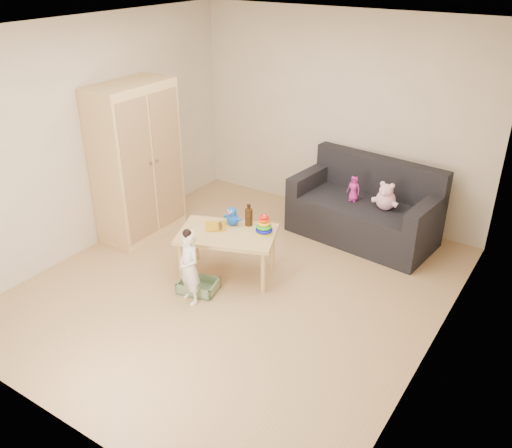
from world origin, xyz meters
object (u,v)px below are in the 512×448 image
Objects in this scene: sofa at (362,220)px; toddler at (189,268)px; play_table at (228,254)px; wardrobe at (137,162)px.

sofa is 2.21× the size of toddler.
play_table is (-0.87, -1.60, 0.02)m from sofa.
play_table is at bearing -9.65° from wardrobe.
wardrobe is 1.79m from toddler.
toddler is (-0.03, -0.60, 0.12)m from play_table.
sofa is 1.82m from play_table.
toddler is at bearing -106.42° from sofa.
sofa is at bearing 61.58° from play_table.
play_table is at bearing -112.59° from sofa.
sofa is 1.70× the size of play_table.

